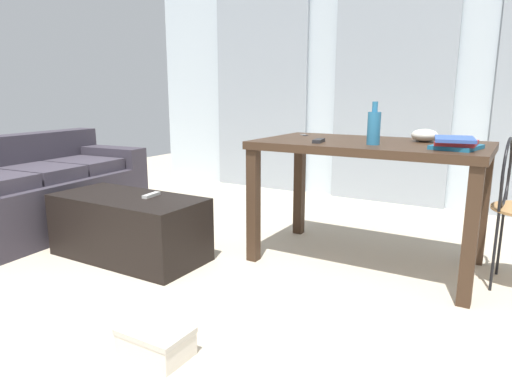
% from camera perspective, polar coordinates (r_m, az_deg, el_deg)
% --- Properties ---
extents(ground_plane, '(8.91, 8.91, 0.00)m').
position_cam_1_polar(ground_plane, '(2.85, 4.21, -10.14)').
color(ground_plane, beige).
extents(wall_back, '(5.77, 0.10, 2.56)m').
position_cam_1_polar(wall_back, '(4.77, 17.13, 14.16)').
color(wall_back, silver).
rests_on(wall_back, ground).
extents(curtains, '(4.11, 0.03, 2.18)m').
position_cam_1_polar(curtains, '(4.68, 16.72, 11.90)').
color(curtains, '#99A3AD').
rests_on(curtains, ground).
extents(couch, '(0.96, 1.77, 0.76)m').
position_cam_1_polar(couch, '(4.02, -26.09, -0.10)').
color(couch, '#38333D').
rests_on(couch, ground).
extents(coffee_table, '(1.04, 0.49, 0.42)m').
position_cam_1_polar(coffee_table, '(3.15, -15.77, -4.29)').
color(coffee_table, black).
rests_on(coffee_table, ground).
extents(craft_table, '(1.39, 0.80, 0.80)m').
position_cam_1_polar(craft_table, '(2.93, 14.17, 4.11)').
color(craft_table, '#382619').
rests_on(craft_table, ground).
extents(bottle_near, '(0.08, 0.08, 0.25)m').
position_cam_1_polar(bottle_near, '(2.74, 14.70, 7.94)').
color(bottle_near, teal).
rests_on(bottle_near, craft_table).
extents(bowl, '(0.16, 0.16, 0.08)m').
position_cam_1_polar(bowl, '(3.01, 20.58, 6.74)').
color(bowl, beige).
rests_on(bowl, craft_table).
extents(book_stack, '(0.27, 0.33, 0.06)m').
position_cam_1_polar(book_stack, '(2.68, 23.99, 5.67)').
color(book_stack, '#1E668C').
rests_on(book_stack, craft_table).
extents(tv_remote_on_table, '(0.07, 0.15, 0.02)m').
position_cam_1_polar(tv_remote_on_table, '(2.81, 7.94, 6.45)').
color(tv_remote_on_table, '#232326').
rests_on(tv_remote_on_table, craft_table).
extents(scissors, '(0.08, 0.09, 0.00)m').
position_cam_1_polar(scissors, '(3.26, 6.19, 7.16)').
color(scissors, '#9EA0A5').
rests_on(scissors, craft_table).
extents(tv_remote_primary, '(0.06, 0.15, 0.02)m').
position_cam_1_polar(tv_remote_primary, '(3.05, -13.12, -0.38)').
color(tv_remote_primary, '#B7B7B2').
rests_on(tv_remote_primary, coffee_table).
extents(shoebox, '(0.29, 0.20, 0.13)m').
position_cam_1_polar(shoebox, '(2.05, -12.58, -18.02)').
color(shoebox, beige).
rests_on(shoebox, ground).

